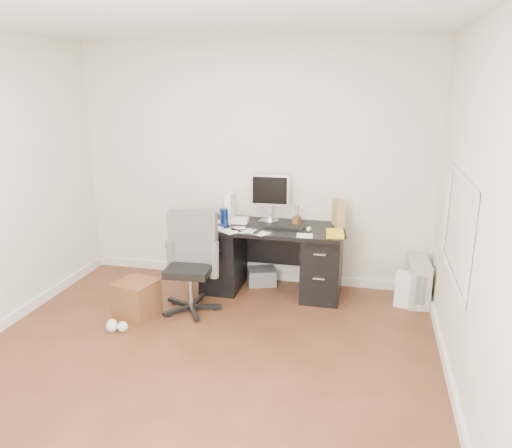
{
  "coord_description": "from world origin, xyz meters",
  "views": [
    {
      "loc": [
        1.3,
        -3.39,
        2.26
      ],
      "look_at": [
        0.23,
        1.2,
        0.9
      ],
      "focal_mm": 35.0,
      "sensor_mm": 36.0,
      "label": 1
    }
  ],
  "objects_px": {
    "office_chair": "(189,264)",
    "desk": "(272,257)",
    "pc_tower": "(418,281)",
    "lcd_monitor": "(270,198)",
    "keyboard": "(285,227)",
    "wicker_basket": "(137,298)"
  },
  "relations": [
    {
      "from": "lcd_monitor",
      "to": "keyboard",
      "type": "relative_size",
      "value": 1.3
    },
    {
      "from": "office_chair",
      "to": "pc_tower",
      "type": "distance_m",
      "value": 2.38
    },
    {
      "from": "desk",
      "to": "office_chair",
      "type": "relative_size",
      "value": 1.5
    },
    {
      "from": "desk",
      "to": "office_chair",
      "type": "bearing_deg",
      "value": -137.05
    },
    {
      "from": "pc_tower",
      "to": "wicker_basket",
      "type": "xyz_separation_m",
      "value": [
        -2.74,
        -0.95,
        -0.05
      ]
    },
    {
      "from": "desk",
      "to": "wicker_basket",
      "type": "relative_size",
      "value": 4.19
    },
    {
      "from": "keyboard",
      "to": "wicker_basket",
      "type": "height_order",
      "value": "keyboard"
    },
    {
      "from": "office_chair",
      "to": "pc_tower",
      "type": "relative_size",
      "value": 2.14
    },
    {
      "from": "keyboard",
      "to": "pc_tower",
      "type": "height_order",
      "value": "keyboard"
    },
    {
      "from": "desk",
      "to": "keyboard",
      "type": "height_order",
      "value": "keyboard"
    },
    {
      "from": "keyboard",
      "to": "office_chair",
      "type": "xyz_separation_m",
      "value": [
        -0.85,
        -0.64,
        -0.26
      ]
    },
    {
      "from": "lcd_monitor",
      "to": "pc_tower",
      "type": "height_order",
      "value": "lcd_monitor"
    },
    {
      "from": "office_chair",
      "to": "desk",
      "type": "bearing_deg",
      "value": 39.27
    },
    {
      "from": "desk",
      "to": "keyboard",
      "type": "distance_m",
      "value": 0.39
    },
    {
      "from": "desk",
      "to": "lcd_monitor",
      "type": "distance_m",
      "value": 0.65
    },
    {
      "from": "keyboard",
      "to": "pc_tower",
      "type": "distance_m",
      "value": 1.5
    },
    {
      "from": "desk",
      "to": "lcd_monitor",
      "type": "relative_size",
      "value": 2.78
    },
    {
      "from": "keyboard",
      "to": "wicker_basket",
      "type": "bearing_deg",
      "value": -143.78
    },
    {
      "from": "pc_tower",
      "to": "desk",
      "type": "bearing_deg",
      "value": 178.73
    },
    {
      "from": "desk",
      "to": "office_chair",
      "type": "height_order",
      "value": "office_chair"
    },
    {
      "from": "office_chair",
      "to": "wicker_basket",
      "type": "distance_m",
      "value": 0.62
    },
    {
      "from": "desk",
      "to": "wicker_basket",
      "type": "bearing_deg",
      "value": -143.35
    }
  ]
}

